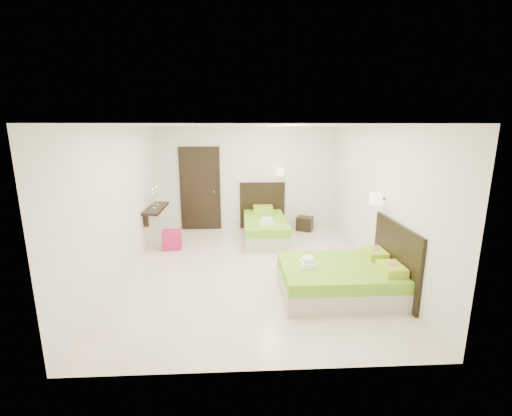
{
  "coord_description": "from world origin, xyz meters",
  "views": [
    {
      "loc": [
        -0.22,
        -5.94,
        2.55
      ],
      "look_at": [
        0.1,
        0.3,
        1.1
      ],
      "focal_mm": 24.0,
      "sensor_mm": 36.0,
      "label": 1
    }
  ],
  "objects_px": {
    "bed_single": "(265,226)",
    "ottoman": "(172,240)",
    "nightstand": "(305,224)",
    "bed_double": "(344,277)"
  },
  "relations": [
    {
      "from": "bed_single",
      "to": "ottoman",
      "type": "distance_m",
      "value": 2.17
    },
    {
      "from": "nightstand",
      "to": "ottoman",
      "type": "height_order",
      "value": "ottoman"
    },
    {
      "from": "bed_double",
      "to": "nightstand",
      "type": "relative_size",
      "value": 4.67
    },
    {
      "from": "bed_double",
      "to": "nightstand",
      "type": "xyz_separation_m",
      "value": [
        0.05,
        3.47,
        -0.1
      ]
    },
    {
      "from": "bed_single",
      "to": "ottoman",
      "type": "xyz_separation_m",
      "value": [
        -2.08,
        -0.63,
        -0.1
      ]
    },
    {
      "from": "nightstand",
      "to": "ottoman",
      "type": "xyz_separation_m",
      "value": [
        -3.15,
        -1.22,
        0.02
      ]
    },
    {
      "from": "nightstand",
      "to": "ottoman",
      "type": "distance_m",
      "value": 3.38
    },
    {
      "from": "bed_double",
      "to": "nightstand",
      "type": "distance_m",
      "value": 3.47
    },
    {
      "from": "bed_double",
      "to": "ottoman",
      "type": "xyz_separation_m",
      "value": [
        -3.1,
        2.26,
        -0.08
      ]
    },
    {
      "from": "bed_single",
      "to": "nightstand",
      "type": "bearing_deg",
      "value": 28.55
    }
  ]
}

